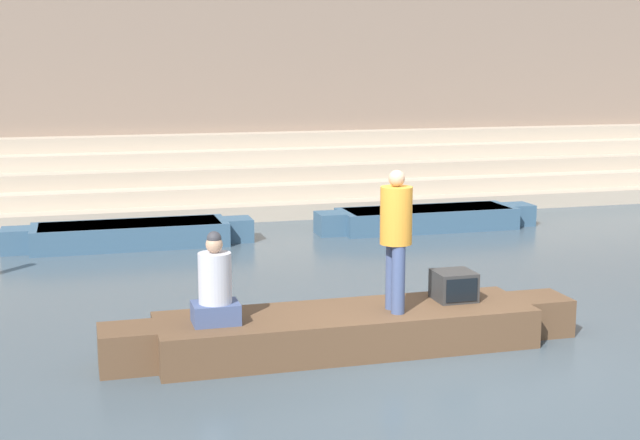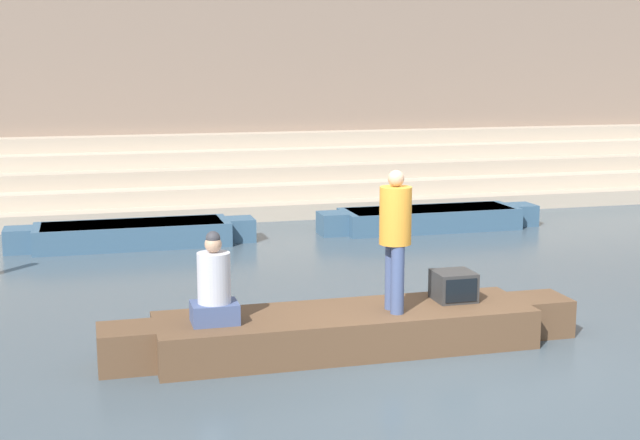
% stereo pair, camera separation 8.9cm
% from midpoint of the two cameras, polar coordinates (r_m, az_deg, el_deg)
% --- Properties ---
extents(ground_plane, '(120.00, 120.00, 0.00)m').
position_cam_midpoint_polar(ground_plane, '(10.50, 7.26, -8.99)').
color(ground_plane, '#3D4C56').
extents(ghat_steps, '(36.00, 2.94, 1.70)m').
position_cam_midpoint_polar(ghat_steps, '(20.91, -4.61, 2.44)').
color(ghat_steps, tan).
rests_on(ghat_steps, ground).
extents(back_wall, '(34.20, 1.28, 8.07)m').
position_cam_midpoint_polar(back_wall, '(22.38, -5.56, 11.63)').
color(back_wall, '#7F6B5B').
rests_on(back_wall, ground).
extents(rowboat_main, '(5.81, 1.32, 0.48)m').
position_cam_midpoint_polar(rowboat_main, '(10.77, 1.47, -6.98)').
color(rowboat_main, brown).
rests_on(rowboat_main, ground).
extents(person_standing, '(0.38, 0.38, 1.70)m').
position_cam_midpoint_polar(person_standing, '(10.52, 4.64, -0.73)').
color(person_standing, '#3D4C75').
rests_on(person_standing, rowboat_main).
extents(person_rowing, '(0.53, 0.42, 1.07)m').
position_cam_midpoint_polar(person_rowing, '(10.20, -6.98, -4.32)').
color(person_rowing, '#3D4C75').
rests_on(person_rowing, rowboat_main).
extents(tv_set, '(0.49, 0.49, 0.37)m').
position_cam_midpoint_polar(tv_set, '(11.26, 8.34, -4.18)').
color(tv_set, '#2D2D2D').
rests_on(tv_set, rowboat_main).
extents(moored_boat_shore, '(4.67, 1.14, 0.44)m').
position_cam_midpoint_polar(moored_boat_shore, '(18.43, 6.72, 0.13)').
color(moored_boat_shore, '#33516B').
rests_on(moored_boat_shore, ground).
extents(moored_boat_distant, '(4.59, 1.14, 0.44)m').
position_cam_midpoint_polar(moored_boat_distant, '(17.01, -12.18, -0.88)').
color(moored_boat_distant, '#33516B').
rests_on(moored_boat_distant, ground).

